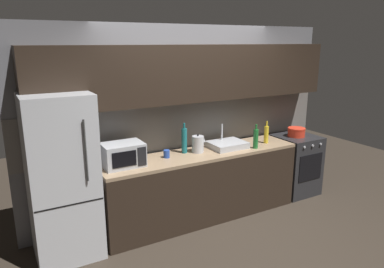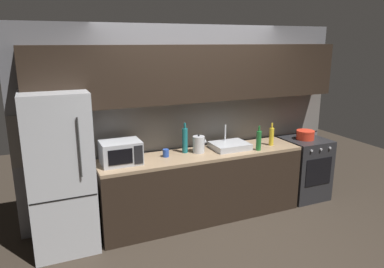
{
  "view_description": "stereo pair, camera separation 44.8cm",
  "coord_description": "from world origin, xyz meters",
  "views": [
    {
      "loc": [
        -2.29,
        -2.87,
        2.29
      ],
      "look_at": [
        -0.14,
        0.9,
        1.17
      ],
      "focal_mm": 33.64,
      "sensor_mm": 36.0,
      "label": 1
    },
    {
      "loc": [
        -1.89,
        -3.07,
        2.29
      ],
      "look_at": [
        -0.14,
        0.9,
        1.17
      ],
      "focal_mm": 33.64,
      "sensor_mm": 36.0,
      "label": 2
    }
  ],
  "objects": [
    {
      "name": "mug_blue",
      "position": [
        -0.48,
        0.94,
        0.95
      ],
      "size": [
        0.08,
        0.08,
        0.1
      ],
      "primitive_type": "cylinder",
      "color": "#234299",
      "rests_on": "counter_run"
    },
    {
      "name": "wine_bottle_yellow",
      "position": [
        1.02,
        0.85,
        1.03
      ],
      "size": [
        0.06,
        0.06,
        0.31
      ],
      "color": "gold",
      "rests_on": "counter_run"
    },
    {
      "name": "kettle",
      "position": [
        -0.03,
        0.95,
        1.01
      ],
      "size": [
        0.19,
        0.15,
        0.24
      ],
      "color": "#B7BABF",
      "rests_on": "counter_run"
    },
    {
      "name": "counter_run",
      "position": [
        0.0,
        0.9,
        0.45
      ],
      "size": [
        2.69,
        0.6,
        0.9
      ],
      "color": "black",
      "rests_on": "ground"
    },
    {
      "name": "wine_bottle_teal",
      "position": [
        -0.2,
        1.01,
        1.07
      ],
      "size": [
        0.07,
        0.07,
        0.39
      ],
      "color": "#19666B",
      "rests_on": "counter_run"
    },
    {
      "name": "ground_plane",
      "position": [
        0.0,
        0.0,
        0.0
      ],
      "size": [
        10.0,
        10.0,
        0.0
      ],
      "primitive_type": "plane",
      "color": "#2D261E"
    },
    {
      "name": "microwave",
      "position": [
        -1.04,
        0.92,
        1.04
      ],
      "size": [
        0.46,
        0.35,
        0.27
      ],
      "color": "#A8AAAF",
      "rests_on": "counter_run"
    },
    {
      "name": "cooking_pot",
      "position": [
        1.66,
        0.9,
        0.97
      ],
      "size": [
        0.26,
        0.26,
        0.13
      ],
      "color": "red",
      "rests_on": "oven_range"
    },
    {
      "name": "sink_basin",
      "position": [
        0.42,
        0.93,
        0.94
      ],
      "size": [
        0.48,
        0.38,
        0.3
      ],
      "color": "#ADAFB5",
      "rests_on": "counter_run"
    },
    {
      "name": "back_wall",
      "position": [
        0.0,
        1.2,
        1.55
      ],
      "size": [
        4.43,
        0.44,
        2.5
      ],
      "color": "slate",
      "rests_on": "ground"
    },
    {
      "name": "refrigerator",
      "position": [
        -1.72,
        0.9,
        0.9
      ],
      "size": [
        0.68,
        0.69,
        1.79
      ],
      "color": "#B7BABF",
      "rests_on": "ground"
    },
    {
      "name": "wine_bottle_green",
      "position": [
        0.73,
        0.72,
        1.03
      ],
      "size": [
        0.07,
        0.07,
        0.33
      ],
      "color": "#1E6B2D",
      "rests_on": "counter_run"
    },
    {
      "name": "oven_range",
      "position": [
        1.68,
        0.9,
        0.45
      ],
      "size": [
        0.6,
        0.62,
        0.9
      ],
      "color": "#232326",
      "rests_on": "ground"
    }
  ]
}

